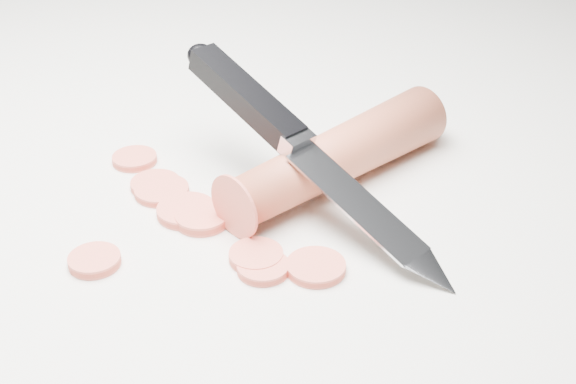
% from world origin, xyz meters
% --- Properties ---
extents(ground, '(2.40, 2.40, 0.00)m').
position_xyz_m(ground, '(0.00, 0.00, 0.00)').
color(ground, silver).
rests_on(ground, ground).
extents(carrot, '(0.12, 0.18, 0.04)m').
position_xyz_m(carrot, '(0.08, 0.03, 0.02)').
color(carrot, '#B94D31').
rests_on(carrot, ground).
extents(carrot_slice_0, '(0.03, 0.03, 0.01)m').
position_xyz_m(carrot_slice_0, '(-0.04, -0.11, 0.00)').
color(carrot_slice_0, '#E75946').
rests_on(carrot_slice_0, ground).
extents(carrot_slice_1, '(0.03, 0.03, 0.01)m').
position_xyz_m(carrot_slice_1, '(-0.04, -0.02, 0.00)').
color(carrot_slice_1, '#E75946').
rests_on(carrot_slice_1, ground).
extents(carrot_slice_2, '(0.04, 0.04, 0.01)m').
position_xyz_m(carrot_slice_2, '(-0.03, -0.03, 0.00)').
color(carrot_slice_2, '#E75946').
rests_on(carrot_slice_2, ground).
extents(carrot_slice_3, '(0.04, 0.04, 0.01)m').
position_xyz_m(carrot_slice_3, '(0.01, -0.05, 0.00)').
color(carrot_slice_3, '#E75946').
rests_on(carrot_slice_3, ground).
extents(carrot_slice_4, '(0.03, 0.03, 0.01)m').
position_xyz_m(carrot_slice_4, '(0.05, -0.08, 0.00)').
color(carrot_slice_4, '#E75946').
rests_on(carrot_slice_4, ground).
extents(carrot_slice_5, '(0.03, 0.03, 0.01)m').
position_xyz_m(carrot_slice_5, '(-0.07, 0.01, 0.00)').
color(carrot_slice_5, '#E75946').
rests_on(carrot_slice_5, ground).
extents(carrot_slice_6, '(0.03, 0.03, 0.01)m').
position_xyz_m(carrot_slice_6, '(0.06, -0.09, 0.00)').
color(carrot_slice_6, '#E75946').
rests_on(carrot_slice_6, ground).
extents(carrot_slice_7, '(0.04, 0.04, 0.01)m').
position_xyz_m(carrot_slice_7, '(-0.01, -0.04, 0.00)').
color(carrot_slice_7, '#E75946').
rests_on(carrot_slice_7, ground).
extents(carrot_slice_8, '(0.04, 0.04, 0.01)m').
position_xyz_m(carrot_slice_8, '(0.09, -0.08, 0.00)').
color(carrot_slice_8, '#E75946').
rests_on(carrot_slice_8, ground).
extents(kitchen_knife, '(0.23, 0.14, 0.09)m').
position_xyz_m(kitchen_knife, '(0.07, -0.01, 0.04)').
color(kitchen_knife, '#B5B7BB').
rests_on(kitchen_knife, ground).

